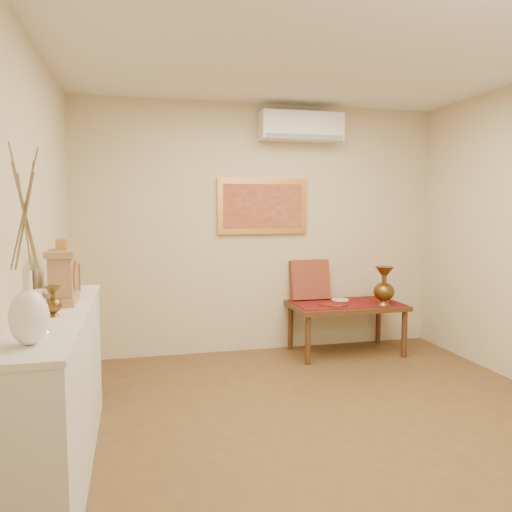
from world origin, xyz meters
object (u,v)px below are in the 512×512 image
object	(u,v)px
brass_urn_tall	(384,282)
wooden_chest	(67,277)
low_table	(346,309)
display_ledge	(59,392)
white_vase	(26,244)
mantel_clock	(63,276)

from	to	relation	value
brass_urn_tall	wooden_chest	bearing A→B (deg)	-159.95
low_table	wooden_chest	bearing A→B (deg)	-154.15
brass_urn_tall	display_ledge	bearing A→B (deg)	-150.82
brass_urn_tall	display_ledge	distance (m)	3.47
wooden_chest	low_table	distance (m)	3.04
white_vase	mantel_clock	xyz separation A→B (m)	(0.02, 1.00, -0.28)
white_vase	wooden_chest	bearing A→B (deg)	90.09
display_ledge	low_table	size ratio (longest dim) A/B	1.68
white_vase	brass_urn_tall	world-z (taller)	white_vase
white_vase	brass_urn_tall	bearing A→B (deg)	38.65
brass_urn_tall	wooden_chest	world-z (taller)	wooden_chest
display_ledge	brass_urn_tall	bearing A→B (deg)	29.18
mantel_clock	low_table	world-z (taller)	mantel_clock
wooden_chest	mantel_clock	bearing A→B (deg)	-86.87
white_vase	display_ledge	bearing A→B (deg)	89.94
mantel_clock	wooden_chest	size ratio (longest dim) A/B	1.68
brass_urn_tall	low_table	distance (m)	0.51
display_ledge	mantel_clock	bearing A→B (deg)	86.90
white_vase	wooden_chest	size ratio (longest dim) A/B	3.69
wooden_chest	low_table	xyz separation A→B (m)	(2.68, 1.30, -0.62)
brass_urn_tall	low_table	xyz separation A→B (m)	(-0.34, 0.20, -0.32)
display_ledge	wooden_chest	size ratio (longest dim) A/B	8.28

